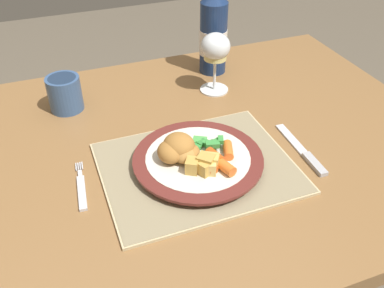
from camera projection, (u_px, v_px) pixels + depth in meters
name	position (u px, v px, depth m)	size (l,w,h in m)	color
dining_table	(159.00, 184.00, 0.95)	(1.27, 0.83, 0.74)	olive
placemat	(197.00, 167.00, 0.84)	(0.37, 0.30, 0.01)	#CCB789
dinner_plate	(198.00, 160.00, 0.83)	(0.26, 0.26, 0.02)	silver
breaded_croquettes	(179.00, 150.00, 0.81)	(0.09, 0.09, 0.05)	#A87033
green_beans_pile	(208.00, 143.00, 0.85)	(0.07, 0.06, 0.02)	#4CA84C
glazed_carrots	(219.00, 160.00, 0.81)	(0.09, 0.09, 0.02)	orange
fork	(82.00, 189.00, 0.79)	(0.03, 0.13, 0.01)	silver
table_knife	(304.00, 153.00, 0.87)	(0.02, 0.18, 0.01)	silver
wine_glass	(215.00, 50.00, 1.02)	(0.07, 0.07, 0.15)	silver
bottle	(213.00, 32.00, 1.11)	(0.07, 0.07, 0.28)	navy
roast_potatoes	(206.00, 165.00, 0.79)	(0.07, 0.05, 0.03)	#E5BC66
drinking_cup	(65.00, 93.00, 0.99)	(0.08, 0.08, 0.08)	#385684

